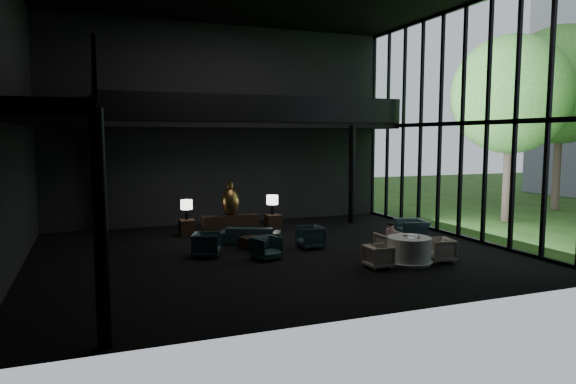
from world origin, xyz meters
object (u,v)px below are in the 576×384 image
object	(u,v)px
dining_chair_west	(379,257)
side_table_left	(187,228)
lounge_armchair_west	(206,243)
dining_chair_east	(439,250)
dining_table	(409,252)
table_lamp_right	(272,201)
bronze_urn	(230,201)
side_table_right	(273,223)
lounge_armchair_south	(266,248)
coffee_table	(257,243)
table_lamp_left	(186,205)
sofa	(250,232)
child	(391,232)
dining_chair_north	(391,243)
window_armchair	(412,227)
console	(231,224)
lounge_armchair_east	(310,236)

from	to	relation	value
dining_chair_west	side_table_left	bearing A→B (deg)	32.15
lounge_armchair_west	dining_chair_east	bearing A→B (deg)	-96.50
dining_chair_east	dining_chair_west	size ratio (longest dim) A/B	1.14
dining_table	table_lamp_right	bearing A→B (deg)	106.91
bronze_urn	dining_table	distance (m)	7.25
side_table_right	bronze_urn	bearing A→B (deg)	173.76
bronze_urn	lounge_armchair_west	xyz separation A→B (m)	(-1.64, -3.48, -0.77)
bronze_urn	lounge_armchair_south	world-z (taller)	bronze_urn
lounge_armchair_south	coffee_table	bearing A→B (deg)	63.58
side_table_right	side_table_left	bearing A→B (deg)	176.92
lounge_armchair_west	side_table_left	bearing A→B (deg)	18.67
table_lamp_left	sofa	xyz separation A→B (m)	(1.72, -2.17, -0.71)
dining_table	dining_chair_east	bearing A→B (deg)	-7.05
table_lamp_right	lounge_armchair_south	distance (m)	4.70
side_table_right	sofa	distance (m)	2.45
bronze_urn	child	bearing A→B (deg)	-57.46
dining_table	dining_chair_north	size ratio (longest dim) A/B	1.67
side_table_left	lounge_armchair_south	size ratio (longest dim) A/B	0.84
table_lamp_left	lounge_armchair_west	world-z (taller)	table_lamp_left
table_lamp_right	child	size ratio (longest dim) A/B	1.27
lounge_armchair_west	child	size ratio (longest dim) A/B	1.41
coffee_table	side_table_left	bearing A→B (deg)	119.48
window_armchair	dining_chair_north	bearing A→B (deg)	-35.04
console	side_table_left	distance (m)	1.60
table_lamp_left	table_lamp_right	size ratio (longest dim) A/B	0.97
console	side_table_left	size ratio (longest dim) A/B	3.57
console	lounge_armchair_south	distance (m)	4.41
table_lamp_left	lounge_armchair_east	bearing A→B (deg)	-46.88
side_table_left	dining_table	distance (m)	8.10
table_lamp_left	sofa	world-z (taller)	table_lamp_left
dining_chair_north	side_table_right	bearing A→B (deg)	-71.56
sofa	lounge_armchair_south	size ratio (longest dim) A/B	2.80
sofa	lounge_armchair_south	bearing A→B (deg)	109.16
bronze_urn	dining_table	size ratio (longest dim) A/B	0.89
console	window_armchair	world-z (taller)	window_armchair
console	coffee_table	size ratio (longest dim) A/B	2.43
table_lamp_right	lounge_armchair_south	size ratio (longest dim) A/B	1.05
bronze_urn	side_table_right	bearing A→B (deg)	-6.24
lounge_armchair_south	window_armchair	distance (m)	5.60
table_lamp_right	dining_table	distance (m)	6.53
lounge_armchair_west	coffee_table	world-z (taller)	lounge_armchair_west
window_armchair	table_lamp_left	bearing A→B (deg)	-105.52
console	dining_chair_north	distance (m)	6.44
dining_table	dining_chair_west	world-z (taller)	dining_table
table_lamp_left	lounge_armchair_east	world-z (taller)	table_lamp_left
bronze_urn	sofa	world-z (taller)	bronze_urn
table_lamp_right	sofa	xyz separation A→B (m)	(-1.48, -2.03, -0.76)
dining_chair_east	sofa	bearing A→B (deg)	-126.45
lounge_armchair_south	dining_chair_east	world-z (taller)	same
coffee_table	dining_table	distance (m)	4.77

